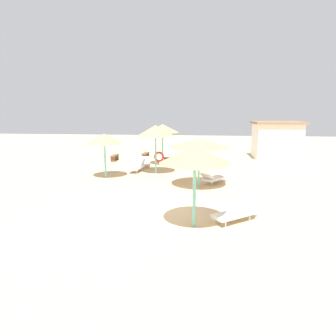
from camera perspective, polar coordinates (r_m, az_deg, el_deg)
ground_plane at (r=12.14m, az=-1.69°, el=-8.21°), size 80.00×80.00×0.00m
parasol_0 at (r=15.43m, az=6.07°, el=4.81°), size 3.11×3.11×2.60m
parasol_1 at (r=9.91m, az=5.26°, el=2.51°), size 2.42×2.42×2.83m
parasol_2 at (r=22.18m, az=-1.07°, el=7.68°), size 2.43×2.43×3.08m
parasol_3 at (r=18.96m, az=-2.43°, el=7.15°), size 2.40×2.40×3.15m
parasol_4 at (r=18.17m, az=-12.28°, el=5.53°), size 2.23×2.23×2.68m
lounger_0 at (r=16.71m, az=8.90°, el=-1.92°), size 1.65×1.90×0.71m
lounger_1 at (r=11.21m, az=13.18°, el=-8.43°), size 1.87×1.69×0.71m
lounger_2 at (r=21.97m, az=-4.40°, el=1.18°), size 1.07×2.01×0.61m
lounger_3 at (r=20.06m, az=-5.99°, el=0.28°), size 0.83×1.91×0.79m
bench_0 at (r=24.70m, az=-10.33°, el=2.18°), size 0.44×1.51×0.49m
bench_1 at (r=25.73m, az=-4.36°, el=2.66°), size 0.49×1.52×0.49m
bench_2 at (r=22.84m, az=0.80°, el=1.67°), size 1.50×0.40×0.49m
beach_cabana at (r=27.03m, az=20.26°, el=5.14°), size 4.00×3.80×3.19m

